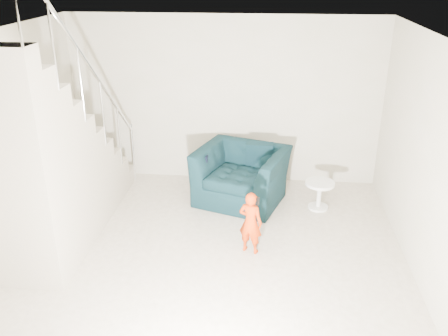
{
  "coord_description": "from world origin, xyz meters",
  "views": [
    {
      "loc": [
        0.73,
        -4.63,
        3.41
      ],
      "look_at": [
        0.15,
        1.2,
        0.85
      ],
      "focal_mm": 38.0,
      "sensor_mm": 36.0,
      "label": 1
    }
  ],
  "objects_px": {
    "side_table": "(319,191)",
    "toddler": "(250,223)",
    "armchair": "(241,175)",
    "staircase": "(49,175)"
  },
  "relations": [
    {
      "from": "side_table",
      "to": "armchair",
      "type": "bearing_deg",
      "value": 172.16
    },
    {
      "from": "armchair",
      "to": "side_table",
      "type": "relative_size",
      "value": 2.96
    },
    {
      "from": "toddler",
      "to": "staircase",
      "type": "xyz_separation_m",
      "value": [
        -2.55,
        0.03,
        0.53
      ]
    },
    {
      "from": "armchair",
      "to": "staircase",
      "type": "relative_size",
      "value": 0.35
    },
    {
      "from": "armchair",
      "to": "staircase",
      "type": "distance_m",
      "value": 2.77
    },
    {
      "from": "toddler",
      "to": "staircase",
      "type": "relative_size",
      "value": 0.23
    },
    {
      "from": "side_table",
      "to": "toddler",
      "type": "bearing_deg",
      "value": -127.49
    },
    {
      "from": "toddler",
      "to": "side_table",
      "type": "relative_size",
      "value": 1.93
    },
    {
      "from": "armchair",
      "to": "side_table",
      "type": "distance_m",
      "value": 1.19
    },
    {
      "from": "toddler",
      "to": "side_table",
      "type": "bearing_deg",
      "value": -108.35
    }
  ]
}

